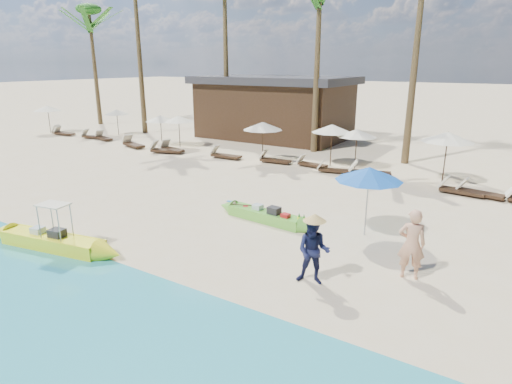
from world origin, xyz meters
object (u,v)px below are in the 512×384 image
Objects in this scene: green_canoe at (265,216)px; tourist at (412,244)px; yellow_canoe at (53,241)px; blue_umbrella at (369,174)px.

tourist is at bearing -11.34° from green_canoe.
green_canoe is 6.63m from yellow_canoe.
blue_umbrella is (3.28, 0.60, 1.79)m from green_canoe.
green_canoe is 0.85× the size of yellow_canoe.
tourist is 0.83× the size of blue_umbrella.
yellow_canoe is 9.93m from tourist.
blue_umbrella is at bearing -66.19° from tourist.
yellow_canoe is 2.43× the size of blue_umbrella.
tourist reaches higher than yellow_canoe.
blue_umbrella is at bearing 15.43° from green_canoe.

